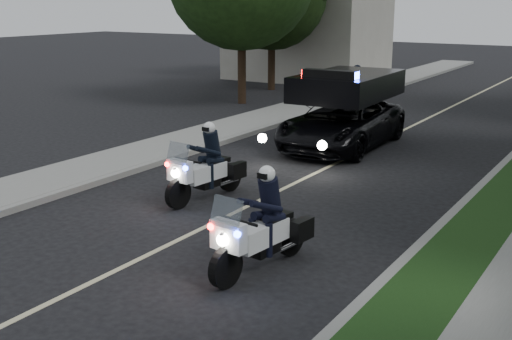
{
  "coord_description": "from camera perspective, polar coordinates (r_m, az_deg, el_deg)",
  "views": [
    {
      "loc": [
        7.41,
        -7.31,
        4.48
      ],
      "look_at": [
        0.48,
        3.75,
        1.0
      ],
      "focal_mm": 45.27,
      "sensor_mm": 36.0,
      "label": 1
    }
  ],
  "objects": [
    {
      "name": "ground",
      "position": [
        11.34,
        -12.36,
        -8.72
      ],
      "size": [
        120.0,
        120.0,
        0.0
      ],
      "primitive_type": "plane",
      "color": "black",
      "rests_on": "ground"
    },
    {
      "name": "curb_right",
      "position": [
        18.17,
        20.58,
        -0.08
      ],
      "size": [
        0.2,
        60.0,
        0.15
      ],
      "primitive_type": "cube",
      "color": "gray",
      "rests_on": "ground"
    },
    {
      "name": "curb_left",
      "position": [
        21.25,
        -1.52,
        2.96
      ],
      "size": [
        0.2,
        60.0,
        0.15
      ],
      "primitive_type": "cube",
      "color": "gray",
      "rests_on": "ground"
    },
    {
      "name": "sidewalk_left",
      "position": [
        21.87,
        -3.92,
        3.28
      ],
      "size": [
        2.0,
        60.0,
        0.16
      ],
      "primitive_type": "cube",
      "color": "gray",
      "rests_on": "ground"
    },
    {
      "name": "building_far",
      "position": [
        37.6,
        4.6,
        13.39
      ],
      "size": [
        8.0,
        6.0,
        7.0
      ],
      "primitive_type": "cube",
      "color": "#A8A396",
      "rests_on": "ground"
    },
    {
      "name": "lane_marking",
      "position": [
        19.36,
        8.65,
        1.38
      ],
      "size": [
        0.12,
        50.0,
        0.01
      ],
      "primitive_type": "cube",
      "color": "#BFB78C",
      "rests_on": "ground"
    },
    {
      "name": "police_moto_left",
      "position": [
        14.95,
        -4.42,
        -2.56
      ],
      "size": [
        0.97,
        2.18,
        1.79
      ],
      "primitive_type": null,
      "rotation": [
        0.0,
        0.0,
        -0.11
      ],
      "color": "white",
      "rests_on": "ground"
    },
    {
      "name": "police_moto_right",
      "position": [
        11.15,
        0.46,
        -8.77
      ],
      "size": [
        1.0,
        2.2,
        1.81
      ],
      "primitive_type": null,
      "rotation": [
        0.0,
        0.0,
        -0.12
      ],
      "color": "white",
      "rests_on": "ground"
    },
    {
      "name": "police_suv",
      "position": [
        20.27,
        7.52,
        2.02
      ],
      "size": [
        2.72,
        5.56,
        2.66
      ],
      "primitive_type": "imported",
      "rotation": [
        0.0,
        0.0,
        0.03
      ],
      "color": "black",
      "rests_on": "ground"
    },
    {
      "name": "bicycle",
      "position": [
        25.36,
        8.78,
        4.58
      ],
      "size": [
        0.68,
        1.58,
        0.8
      ],
      "primitive_type": "imported",
      "rotation": [
        0.0,
        0.0,
        -0.1
      ],
      "color": "black",
      "rests_on": "ground"
    },
    {
      "name": "cyclist",
      "position": [
        25.36,
        8.78,
        4.58
      ],
      "size": [
        0.71,
        0.51,
        1.85
      ],
      "primitive_type": "imported",
      "rotation": [
        0.0,
        0.0,
        3.04
      ],
      "color": "black",
      "rests_on": "ground"
    },
    {
      "name": "tree_left_near",
      "position": [
        28.62,
        -1.25,
        5.92
      ],
      "size": [
        6.57,
        6.57,
        10.62
      ],
      "primitive_type": null,
      "rotation": [
        0.0,
        0.0,
        0.03
      ],
      "color": "#1E3F15",
      "rests_on": "ground"
    },
    {
      "name": "tree_left_far",
      "position": [
        32.98,
        1.36,
        7.11
      ],
      "size": [
        6.07,
        6.07,
        9.15
      ],
      "primitive_type": null,
      "rotation": [
        0.0,
        0.0,
        -0.11
      ],
      "color": "black",
      "rests_on": "ground"
    }
  ]
}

